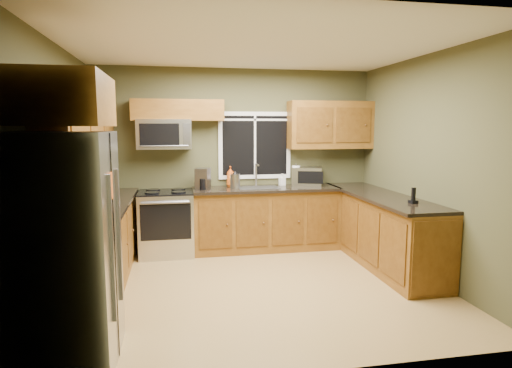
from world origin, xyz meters
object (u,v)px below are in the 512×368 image
object	(u,v)px
toaster_oven	(307,176)
soap_bottle_a	(230,176)
range	(166,223)
coffee_maker	(203,179)
microwave	(164,134)
paper_towel_roll	(296,175)
soap_bottle_b	(282,180)
refrigerator	(65,251)
cordless_phone	(413,199)
kettle	(235,180)

from	to	relation	value
toaster_oven	soap_bottle_a	world-z (taller)	soap_bottle_a
range	toaster_oven	world-z (taller)	toaster_oven
range	coffee_maker	distance (m)	0.81
coffee_maker	range	bearing A→B (deg)	-178.96
microwave	coffee_maker	world-z (taller)	microwave
paper_towel_roll	soap_bottle_b	bearing A→B (deg)	-170.85
soap_bottle_a	range	bearing A→B (deg)	-166.47
refrigerator	soap_bottle_b	world-z (taller)	refrigerator
microwave	coffee_maker	xyz separation A→B (m)	(0.53, -0.13, -0.65)
coffee_maker	toaster_oven	bearing A→B (deg)	4.87
cordless_phone	soap_bottle_b	bearing A→B (deg)	122.74
soap_bottle_a	cordless_phone	size ratio (longest dim) A/B	1.62
toaster_oven	paper_towel_roll	world-z (taller)	paper_towel_roll
kettle	soap_bottle_a	world-z (taller)	soap_bottle_a
microwave	paper_towel_roll	size ratio (longest dim) A/B	2.30
refrigerator	microwave	bearing A→B (deg)	76.66
kettle	paper_towel_roll	bearing A→B (deg)	11.38
paper_towel_roll	cordless_phone	size ratio (longest dim) A/B	1.75
soap_bottle_a	coffee_maker	bearing A→B (deg)	-152.62
microwave	kettle	distance (m)	1.21
kettle	soap_bottle_b	xyz separation A→B (m)	(0.75, 0.16, -0.03)
paper_towel_roll	cordless_phone	bearing A→B (deg)	-63.24
range	toaster_oven	distance (m)	2.23
range	microwave	bearing A→B (deg)	90.02
microwave	paper_towel_roll	world-z (taller)	microwave
microwave	kettle	bearing A→B (deg)	-6.99
refrigerator	cordless_phone	distance (m)	3.77
range	microwave	xyz separation A→B (m)	(-0.00, 0.14, 1.26)
coffee_maker	kettle	size ratio (longest dim) A/B	1.18
kettle	soap_bottle_a	bearing A→B (deg)	101.03
soap_bottle_b	cordless_phone	bearing A→B (deg)	-57.26
refrigerator	range	distance (m)	2.89
refrigerator	soap_bottle_a	world-z (taller)	refrigerator
microwave	kettle	size ratio (longest dim) A/B	2.96
paper_towel_roll	soap_bottle_b	xyz separation A→B (m)	(-0.23, -0.04, -0.06)
microwave	paper_towel_roll	distance (m)	2.08
microwave	cordless_phone	distance (m)	3.46
refrigerator	soap_bottle_a	xyz separation A→B (m)	(1.65, 3.00, 0.19)
toaster_oven	coffee_maker	distance (m)	1.61
coffee_maker	microwave	bearing A→B (deg)	166.61
refrigerator	kettle	distance (m)	3.26
soap_bottle_b	paper_towel_roll	bearing A→B (deg)	9.15
cordless_phone	soap_bottle_a	bearing A→B (deg)	136.52
kettle	soap_bottle_b	bearing A→B (deg)	12.05
range	kettle	distance (m)	1.16
microwave	soap_bottle_a	distance (m)	1.15
coffee_maker	soap_bottle_a	distance (m)	0.48
soap_bottle_b	cordless_phone	size ratio (longest dim) A/B	0.97
range	microwave	size ratio (longest dim) A/B	1.23
refrigerator	soap_bottle_b	bearing A→B (deg)	50.35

